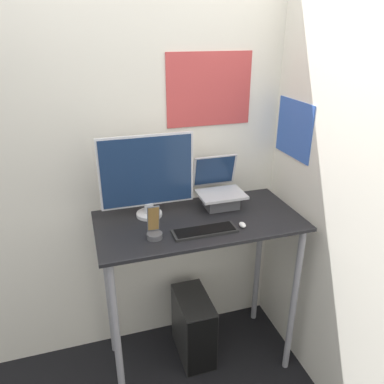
{
  "coord_description": "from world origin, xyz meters",
  "views": [
    {
      "loc": [
        -0.61,
        -1.53,
        2.11
      ],
      "look_at": [
        -0.04,
        0.29,
        1.27
      ],
      "focal_mm": 35.0,
      "sensor_mm": 36.0,
      "label": 1
    }
  ],
  "objects_px": {
    "monitor": "(147,176)",
    "computer_tower": "(194,326)",
    "keyboard": "(205,231)",
    "mouse": "(242,225)",
    "cell_phone": "(154,230)",
    "laptop": "(220,194)"
  },
  "relations": [
    {
      "from": "monitor",
      "to": "computer_tower",
      "type": "relative_size",
      "value": 1.16
    },
    {
      "from": "monitor",
      "to": "keyboard",
      "type": "height_order",
      "value": "monitor"
    },
    {
      "from": "monitor",
      "to": "mouse",
      "type": "xyz_separation_m",
      "value": [
        0.47,
        -0.29,
        -0.24
      ]
    },
    {
      "from": "mouse",
      "to": "keyboard",
      "type": "bearing_deg",
      "value": 178.59
    },
    {
      "from": "computer_tower",
      "to": "cell_phone",
      "type": "bearing_deg",
      "value": -146.86
    },
    {
      "from": "keyboard",
      "to": "monitor",
      "type": "bearing_deg",
      "value": 131.36
    },
    {
      "from": "mouse",
      "to": "computer_tower",
      "type": "xyz_separation_m",
      "value": [
        -0.22,
        0.21,
        -0.86
      ]
    },
    {
      "from": "monitor",
      "to": "mouse",
      "type": "bearing_deg",
      "value": -31.61
    },
    {
      "from": "monitor",
      "to": "cell_phone",
      "type": "bearing_deg",
      "value": -95.11
    },
    {
      "from": "keyboard",
      "to": "laptop",
      "type": "bearing_deg",
      "value": 55.7
    },
    {
      "from": "keyboard",
      "to": "mouse",
      "type": "relative_size",
      "value": 6.46
    },
    {
      "from": "keyboard",
      "to": "mouse",
      "type": "distance_m",
      "value": 0.22
    },
    {
      "from": "cell_phone",
      "to": "laptop",
      "type": "bearing_deg",
      "value": 29.46
    },
    {
      "from": "cell_phone",
      "to": "monitor",
      "type": "bearing_deg",
      "value": 84.89
    },
    {
      "from": "monitor",
      "to": "computer_tower",
      "type": "height_order",
      "value": "monitor"
    },
    {
      "from": "mouse",
      "to": "monitor",
      "type": "bearing_deg",
      "value": 148.39
    },
    {
      "from": "laptop",
      "to": "keyboard",
      "type": "distance_m",
      "value": 0.36
    },
    {
      "from": "laptop",
      "to": "cell_phone",
      "type": "bearing_deg",
      "value": -150.54
    },
    {
      "from": "laptop",
      "to": "monitor",
      "type": "xyz_separation_m",
      "value": [
        -0.45,
        -0.0,
        0.17
      ]
    },
    {
      "from": "monitor",
      "to": "computer_tower",
      "type": "xyz_separation_m",
      "value": [
        0.25,
        -0.08,
        -1.1
      ]
    },
    {
      "from": "laptop",
      "to": "mouse",
      "type": "bearing_deg",
      "value": -85.41
    },
    {
      "from": "monitor",
      "to": "computer_tower",
      "type": "distance_m",
      "value": 1.13
    }
  ]
}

